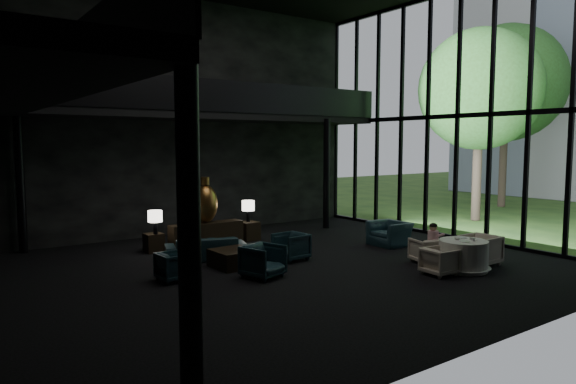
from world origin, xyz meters
TOP-DOWN VIEW (x-y plane):
  - floor at (0.00, 0.00)m, footprint 14.00×12.00m
  - wall_back at (0.00, 6.00)m, footprint 14.00×0.04m
  - wall_front at (0.00, -6.00)m, footprint 14.00×0.04m
  - curtain_wall at (6.95, 0.00)m, footprint 0.20×12.00m
  - mezzanine_left at (-6.00, 0.00)m, footprint 2.00×12.00m
  - mezzanine_back at (1.00, 5.00)m, footprint 12.00×2.00m
  - railing_left at (-5.00, 0.00)m, footprint 0.06×12.00m
  - railing_back at (1.00, 4.00)m, footprint 12.00×0.06m
  - column_sw at (-5.00, -5.70)m, footprint 0.24×0.24m
  - column_nw at (-5.00, 5.70)m, footprint 0.24×0.24m
  - column_ne at (4.80, 4.00)m, footprint 0.24×0.24m
  - tree_near at (11.00, 2.00)m, footprint 4.80×4.80m
  - tree_far at (16.00, 4.00)m, footprint 5.60×5.60m
  - console at (-0.32, 3.48)m, footprint 2.28×0.52m
  - bronze_urn at (-0.32, 3.52)m, footprint 0.74×0.74m
  - side_table_left at (-1.92, 3.63)m, footprint 0.49×0.49m
  - table_lamp_left at (-1.92, 3.47)m, footprint 0.41×0.41m
  - side_table_right at (1.28, 3.62)m, footprint 0.54×0.54m
  - table_lamp_right at (1.28, 3.69)m, footprint 0.41×0.41m
  - sofa at (-1.12, 1.89)m, footprint 2.24×1.25m
  - lounge_armchair_west at (-2.64, 0.39)m, footprint 0.65×0.68m
  - lounge_armchair_east at (0.71, 0.52)m, footprint 0.82×0.87m
  - lounge_armchair_south at (-0.85, -0.55)m, footprint 1.12×1.08m
  - window_armchair at (4.35, 0.40)m, footprint 0.77×1.17m
  - coffee_table at (-0.91, 0.75)m, footprint 1.04×1.04m
  - dining_table at (3.53, -2.84)m, footprint 1.33×1.33m
  - dining_chair_north at (3.44, -1.77)m, footprint 0.78×0.76m
  - dining_chair_east at (4.38, -2.73)m, footprint 0.87×0.93m
  - dining_chair_west at (2.70, -2.78)m, footprint 0.65×0.69m
  - child at (3.56, -1.88)m, footprint 0.28×0.28m
  - plate_a at (3.40, -2.96)m, footprint 0.28×0.28m
  - plate_b at (3.75, -2.64)m, footprint 0.23×0.23m
  - saucer at (3.76, -2.96)m, footprint 0.22×0.22m
  - coffee_cup at (3.75, -2.90)m, footprint 0.09×0.09m
  - cereal_bowl at (3.46, -2.70)m, footprint 0.15×0.15m
  - cream_pot at (3.65, -3.04)m, footprint 0.07×0.07m

SIDE VIEW (x-z plane):
  - floor at x=0.00m, z-range -0.01..0.01m
  - coffee_table at x=-0.91m, z-range 0.00..0.44m
  - side_table_left at x=-1.92m, z-range 0.00..0.54m
  - side_table_right at x=1.28m, z-range 0.00..0.59m
  - dining_table at x=3.53m, z-range -0.05..0.70m
  - dining_chair_north at x=3.44m, z-range 0.00..0.66m
  - dining_chair_west at x=2.70m, z-range 0.00..0.67m
  - lounge_armchair_west at x=-2.64m, z-range 0.00..0.67m
  - console at x=-0.32m, z-range 0.00..0.72m
  - lounge_armchair_east at x=0.71m, z-range 0.00..0.84m
  - sofa at x=-1.12m, z-range 0.00..0.84m
  - lounge_armchair_south at x=-0.85m, z-range 0.00..0.93m
  - dining_chair_east at x=4.38m, z-range 0.00..0.95m
  - window_armchair at x=4.35m, z-range 0.00..1.02m
  - child at x=3.56m, z-range 0.45..1.05m
  - saucer at x=3.76m, z-range 0.75..0.76m
  - plate_b at x=3.75m, z-range 0.75..0.76m
  - plate_a at x=3.40m, z-range 0.75..0.77m
  - cream_pot at x=3.65m, z-range 0.75..0.82m
  - cereal_bowl at x=3.46m, z-range 0.75..0.83m
  - coffee_cup at x=3.75m, z-range 0.76..0.83m
  - table_lamp_left at x=-1.92m, z-range 0.69..1.37m
  - table_lamp_right at x=1.28m, z-range 0.74..1.42m
  - bronze_urn at x=-0.32m, z-range 0.62..2.01m
  - column_sw at x=-5.00m, z-range 0.00..4.00m
  - column_nw at x=-5.00m, z-range 0.00..4.00m
  - column_ne at x=4.80m, z-range 0.00..4.00m
  - wall_back at x=0.00m, z-range 0.00..8.00m
  - wall_front at x=0.00m, z-range 0.00..8.00m
  - curtain_wall at x=6.95m, z-range 0.00..8.00m
  - mezzanine_left at x=-6.00m, z-range 3.88..4.12m
  - mezzanine_back at x=1.00m, z-range 3.88..4.12m
  - railing_left at x=-5.00m, z-range 4.10..5.10m
  - railing_back at x=1.00m, z-range 4.10..5.10m
  - tree_near at x=11.00m, z-range 1.41..9.06m
  - tree_far at x=16.00m, z-range 1.59..10.39m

